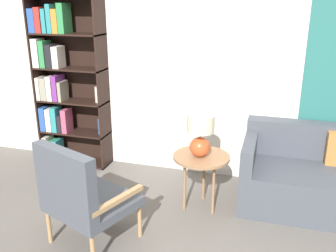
{
  "coord_description": "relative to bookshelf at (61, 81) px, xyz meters",
  "views": [
    {
      "loc": [
        0.84,
        -2.09,
        2.04
      ],
      "look_at": [
        -0.09,
        1.05,
        0.9
      ],
      "focal_mm": 40.0,
      "sensor_mm": 36.0,
      "label": 1
    }
  ],
  "objects": [
    {
      "name": "wall_back",
      "position": [
        1.71,
        0.19,
        0.29
      ],
      "size": [
        6.4,
        0.08,
        2.7
      ],
      "color": "white",
      "rests_on": "ground_plane"
    },
    {
      "name": "bookshelf",
      "position": [
        0.0,
        0.0,
        0.0
      ],
      "size": [
        0.88,
        0.3,
        2.04
      ],
      "color": "black",
      "rests_on": "ground_plane"
    },
    {
      "name": "armchair",
      "position": [
        1.06,
        -1.54,
        -0.55
      ],
      "size": [
        0.83,
        0.82,
        0.94
      ],
      "color": "tan",
      "rests_on": "ground_plane"
    },
    {
      "name": "side_table",
      "position": [
        1.88,
        -0.63,
        -0.55
      ],
      "size": [
        0.56,
        0.56,
        0.57
      ],
      "color": "#99704C",
      "rests_on": "ground_plane"
    },
    {
      "name": "table_lamp",
      "position": [
        1.87,
        -0.65,
        -0.25
      ],
      "size": [
        0.26,
        0.26,
        0.42
      ],
      "color": "#C65128",
      "rests_on": "side_table"
    }
  ]
}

